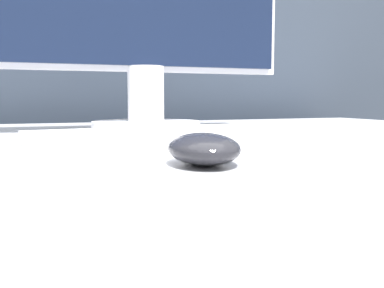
{
  "coord_description": "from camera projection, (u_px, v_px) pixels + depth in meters",
  "views": [
    {
      "loc": [
        -0.23,
        -0.69,
        0.78
      ],
      "look_at": [
        -0.05,
        -0.24,
        0.73
      ],
      "focal_mm": 42.0,
      "sensor_mm": 36.0,
      "label": 1
    }
  ],
  "objects": [
    {
      "name": "computer_mouse_near",
      "position": [
        204.0,
        149.0,
        0.46
      ],
      "size": [
        0.09,
        0.12,
        0.03
      ],
      "rotation": [
        0.0,
        0.0,
        -0.2
      ],
      "color": "#232328",
      "rests_on": "desk"
    },
    {
      "name": "partition_panel",
      "position": [
        97.0,
        134.0,
        1.4
      ],
      "size": [
        5.0,
        0.03,
        1.34
      ],
      "color": "#333D4C",
      "rests_on": "ground_plane"
    },
    {
      "name": "keyboard",
      "position": [
        154.0,
        138.0,
        0.64
      ],
      "size": [
        0.38,
        0.18,
        0.02
      ],
      "rotation": [
        0.0,
        0.0,
        0.13
      ],
      "color": "silver",
      "rests_on": "desk"
    }
  ]
}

